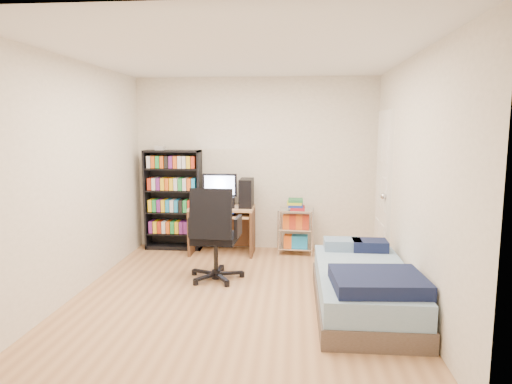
# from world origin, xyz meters

# --- Properties ---
(room) EXTENTS (3.58, 4.08, 2.58)m
(room) POSITION_xyz_m (0.00, 0.00, 1.25)
(room) COLOR tan
(room) RESTS_ON ground
(media_shelf) EXTENTS (0.82, 0.27, 1.52)m
(media_shelf) POSITION_xyz_m (-1.20, 1.84, 0.75)
(media_shelf) COLOR black
(media_shelf) RESTS_ON room
(computer_desk) EXTENTS (0.90, 0.52, 1.13)m
(computer_desk) POSITION_xyz_m (-0.35, 1.68, 0.61)
(computer_desk) COLOR tan
(computer_desk) RESTS_ON room
(office_chair) EXTENTS (0.70, 0.70, 1.12)m
(office_chair) POSITION_xyz_m (-0.34, 0.50, 0.36)
(office_chair) COLOR black
(office_chair) RESTS_ON room
(wire_cart) EXTENTS (0.51, 0.39, 0.79)m
(wire_cart) POSITION_xyz_m (0.60, 1.72, 0.51)
(wire_cart) COLOR silver
(wire_cart) RESTS_ON room
(bed) EXTENTS (0.92, 1.84, 0.52)m
(bed) POSITION_xyz_m (1.27, -0.25, 0.23)
(bed) COLOR brown
(bed) RESTS_ON room
(door) EXTENTS (0.12, 0.80, 2.00)m
(door) POSITION_xyz_m (1.72, 1.35, 1.00)
(door) COLOR white
(door) RESTS_ON room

